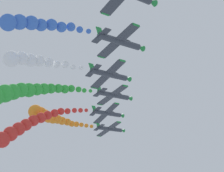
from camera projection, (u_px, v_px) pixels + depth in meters
name	position (u px, v px, depth m)	size (l,w,h in m)	color
airplane_lead	(110.00, 129.00, 127.92)	(9.10, 10.35, 3.63)	#333842
smoke_trail_lead	(49.00, 116.00, 108.95)	(8.93, 24.83, 3.42)	orange
airplane_left_inner	(108.00, 113.00, 115.13)	(8.71, 10.35, 4.60)	#333842
smoke_trail_left_inner	(25.00, 127.00, 96.66)	(3.85, 25.73, 11.55)	red
airplane_right_inner	(114.00, 95.00, 101.19)	(9.17, 10.35, 3.49)	#333842
smoke_trail_right_inner	(22.00, 92.00, 84.72)	(3.60, 24.70, 6.70)	green
airplane_left_outer	(110.00, 75.00, 86.73)	(8.83, 10.35, 4.33)	#333842
smoke_trail_left_outer	(30.00, 60.00, 73.39)	(3.59, 17.32, 3.80)	white
airplane_right_outer	(120.00, 42.00, 73.81)	(9.02, 10.35, 3.84)	#333842
smoke_trail_right_outer	(33.00, 24.00, 62.88)	(2.69, 15.29, 3.76)	blue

